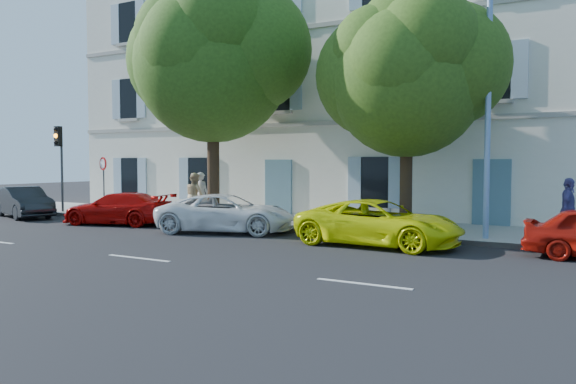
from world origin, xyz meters
The scene contains 16 objects.
ground centered at (0.00, 0.00, 0.00)m, with size 90.00×90.00×0.00m, color black.
sidewalk centered at (0.00, 4.45, 0.07)m, with size 36.00×4.50×0.15m, color #A09E96.
kerb centered at (0.00, 2.28, 0.08)m, with size 36.00×0.16×0.16m, color #9E998E.
building centered at (0.00, 10.20, 6.00)m, with size 28.00×7.00×12.00m, color silver.
car_dark_sedan centered at (-11.70, 1.13, 0.66)m, with size 1.40×4.01×1.32m, color black.
car_red_coupe centered at (-6.10, 1.15, 0.62)m, with size 1.73×4.26×1.24m, color #B70805.
car_white_coupe centered at (-1.08, 1.27, 0.65)m, with size 2.17×4.71×1.31m, color white.
car_yellow_supercar centered at (4.50, 0.92, 0.66)m, with size 2.20×4.77×1.32m, color #DCE509.
tree_left centered at (-3.15, 3.27, 6.12)m, with size 5.98×5.98×9.27m.
tree_right centered at (4.51, 3.35, 4.99)m, with size 4.89×4.89×7.54m.
traffic_light centered at (-11.30, 2.68, 2.93)m, with size 0.31×0.43×3.84m.
road_sign centered at (-8.71, 2.84, 1.92)m, with size 0.56×0.18×2.46m.
street_lamp centered at (7.07, 2.78, 4.97)m, with size 0.38×1.82×8.50m.
pedestrian_a centered at (-4.28, 3.93, 1.06)m, with size 0.67×0.44×1.83m, color silver.
pedestrian_b centered at (-4.27, 3.53, 1.06)m, with size 0.88×0.69×1.82m, color tan.
pedestrian_c centered at (9.21, 3.54, 1.05)m, with size 1.06×0.44×1.80m, color #524B89.
Camera 1 is at (10.09, -14.26, 2.42)m, focal length 35.00 mm.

